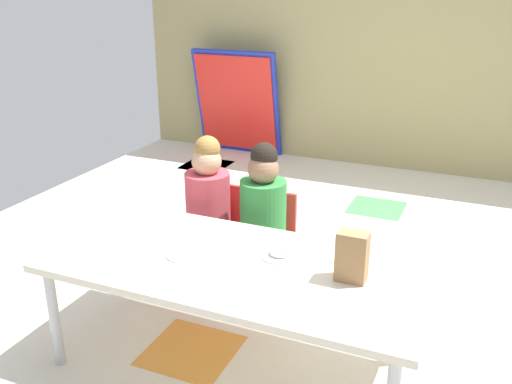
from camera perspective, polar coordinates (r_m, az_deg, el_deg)
name	(u,v)px	position (r m, az deg, el deg)	size (l,w,h in m)	color
ground_plane	(328,286)	(3.54, 7.24, -9.33)	(5.48, 4.99, 0.02)	silver
back_wall	(414,30)	(5.53, 15.58, 15.42)	(5.48, 0.10, 2.62)	tan
craft_table	(236,270)	(2.61, -1.98, -7.84)	(1.73, 0.81, 0.55)	beige
seated_child_near_camera	(209,198)	(3.30, -4.79, -0.59)	(0.34, 0.34, 0.92)	red
seated_child_middle_seat	(264,207)	(3.17, 0.77, -1.50)	(0.33, 0.33, 0.92)	red
folded_activity_table	(237,103)	(5.93, -1.91, 8.92)	(0.90, 0.29, 1.09)	#1E33BF
paper_bag_brown	(352,256)	(2.43, 9.62, -6.38)	(0.13, 0.09, 0.22)	#9E754C
paper_plate_near_edge	(280,255)	(2.64, 2.41, -6.36)	(0.18, 0.18, 0.01)	white
paper_plate_center_table	(185,254)	(2.67, -7.13, -6.20)	(0.18, 0.18, 0.01)	white
donut_powdered_on_plate	(280,252)	(2.63, 2.42, -5.99)	(0.10, 0.10, 0.03)	white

